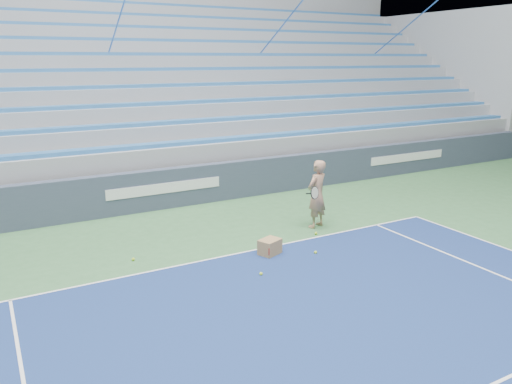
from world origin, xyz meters
The scene contains 8 objects.
sponsor_barrier centered at (0.00, 15.88, 0.55)m, with size 30.00×0.32×1.10m.
bleachers centered at (0.00, 21.60, 2.36)m, with size 31.00×9.15×7.30m.
tennis_player centered at (2.73, 12.53, 0.84)m, with size 0.96×0.91×1.67m.
ball_box centered at (0.83, 11.54, 0.17)m, with size 0.54×0.48×0.33m.
tennis_ball_0 centered at (1.69, 11.09, 0.03)m, with size 0.07×0.07×0.07m, color #B9DE2D.
tennis_ball_1 centered at (2.40, 12.06, 0.03)m, with size 0.07×0.07×0.07m, color #B9DE2D.
tennis_ball_2 centered at (-1.79, 12.59, 0.03)m, with size 0.07×0.07×0.07m, color #B9DE2D.
tennis_ball_3 centered at (0.15, 10.70, 0.03)m, with size 0.07×0.07×0.07m, color #B9DE2D.
Camera 1 is at (-4.19, 3.07, 4.01)m, focal length 35.00 mm.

